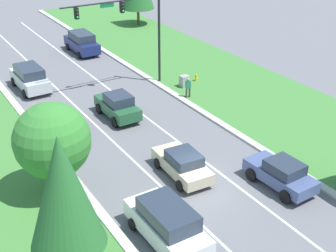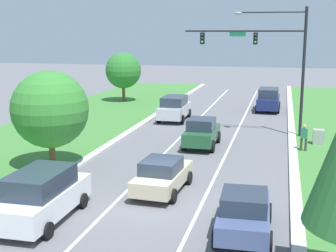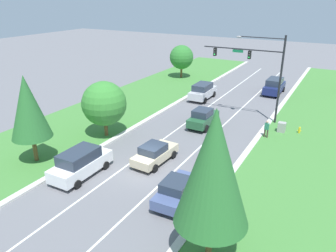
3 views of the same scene
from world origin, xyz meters
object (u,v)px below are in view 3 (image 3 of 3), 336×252
object	(u,v)px
conifer_near_right_tree	(213,169)
conifer_mid_left_tree	(28,107)
white_suv	(81,163)
oak_near_left_tree	(104,104)
forest_sedan	(203,118)
fire_hydrant	(299,130)
traffic_signal_mast	(259,65)
oak_far_left_tree	(182,57)
navy_suv	(274,86)
champagne_sedan	(155,153)
silver_suv	(203,91)
slate_blue_sedan	(177,190)
utility_cabinet	(282,128)
pedestrian	(267,128)

from	to	relation	value
conifer_near_right_tree	conifer_mid_left_tree	world-z (taller)	conifer_near_right_tree
white_suv	oak_near_left_tree	size ratio (longest dim) A/B	0.95
white_suv	oak_near_left_tree	xyz separation A→B (m)	(-2.93, 6.45, 2.16)
forest_sedan	fire_hydrant	bearing A→B (deg)	17.27
traffic_signal_mast	oak_far_left_tree	size ratio (longest dim) A/B	1.72
conifer_mid_left_tree	oak_far_left_tree	bearing A→B (deg)	94.80
fire_hydrant	oak_far_left_tree	distance (m)	24.57
traffic_signal_mast	navy_suv	bearing A→B (deg)	91.45
champagne_sedan	navy_suv	bearing A→B (deg)	84.15
silver_suv	oak_near_left_tree	xyz separation A→B (m)	(-3.13, -15.00, 2.14)
oak_near_left_tree	silver_suv	bearing A→B (deg)	78.20
forest_sedan	oak_far_left_tree	bearing A→B (deg)	122.84
champagne_sedan	conifer_mid_left_tree	xyz separation A→B (m)	(-8.28, -4.36, 3.70)
slate_blue_sedan	utility_cabinet	size ratio (longest dim) A/B	4.10
forest_sedan	conifer_near_right_tree	bearing A→B (deg)	-65.77
oak_far_left_tree	forest_sedan	bearing A→B (deg)	-56.95
traffic_signal_mast	silver_suv	world-z (taller)	traffic_signal_mast
conifer_near_right_tree	slate_blue_sedan	bearing A→B (deg)	136.27
silver_suv	navy_suv	size ratio (longest dim) A/B	0.97
white_suv	utility_cabinet	size ratio (longest dim) A/B	4.80
champagne_sedan	white_suv	size ratio (longest dim) A/B	0.88
navy_suv	champagne_sedan	bearing A→B (deg)	-98.67
navy_suv	silver_suv	bearing A→B (deg)	-136.75
white_suv	slate_blue_sedan	xyz separation A→B (m)	(7.60, 0.50, -0.17)
white_suv	pedestrian	bearing A→B (deg)	52.22
forest_sedan	fire_hydrant	xyz separation A→B (m)	(8.70, 2.74, -0.58)
fire_hydrant	conifer_near_right_tree	world-z (taller)	conifer_near_right_tree
oak_near_left_tree	champagne_sedan	bearing A→B (deg)	-18.37
conifer_near_right_tree	white_suv	bearing A→B (deg)	165.45
silver_suv	utility_cabinet	xyz separation A→B (m)	(10.88, -6.22, -0.52)
slate_blue_sedan	pedestrian	world-z (taller)	pedestrian
champagne_sedan	oak_far_left_tree	size ratio (longest dim) A/B	0.86
conifer_near_right_tree	oak_near_left_tree	xyz separation A→B (m)	(-14.08, 9.34, -1.86)
champagne_sedan	oak_near_left_tree	xyz separation A→B (m)	(-6.58, 2.19, 2.38)
slate_blue_sedan	fire_hydrant	xyz separation A→B (m)	(5.02, 15.25, -0.49)
navy_suv	traffic_signal_mast	bearing A→B (deg)	-88.09
conifer_near_right_tree	conifer_mid_left_tree	distance (m)	16.04
navy_suv	pedestrian	distance (m)	15.19
oak_near_left_tree	conifer_near_right_tree	bearing A→B (deg)	-33.56
pedestrian	conifer_mid_left_tree	bearing A→B (deg)	52.22
white_suv	utility_cabinet	bearing A→B (deg)	53.50
white_suv	fire_hydrant	bearing A→B (deg)	50.86
white_suv	pedestrian	world-z (taller)	white_suv
oak_near_left_tree	conifer_mid_left_tree	distance (m)	6.89
champagne_sedan	fire_hydrant	distance (m)	14.58
white_suv	pedestrian	distance (m)	16.64
slate_blue_sedan	conifer_near_right_tree	xyz separation A→B (m)	(3.55, -3.39, 4.19)
conifer_near_right_tree	traffic_signal_mast	bearing A→B (deg)	99.45
fire_hydrant	champagne_sedan	bearing A→B (deg)	-127.97
slate_blue_sedan	conifer_mid_left_tree	bearing A→B (deg)	-179.50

